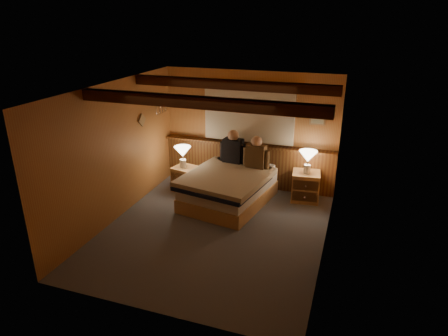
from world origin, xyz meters
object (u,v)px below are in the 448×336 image
at_px(bed, 229,188).
at_px(person_left, 233,149).
at_px(nightstand_right, 305,186).
at_px(duffel_bag, 184,178).
at_px(person_right, 256,155).
at_px(lamp_right, 308,158).
at_px(nightstand_left, 186,179).
at_px(lamp_left, 183,153).

distance_m(bed, person_left, 0.85).
height_order(nightstand_right, duffel_bag, nightstand_right).
xyz_separation_m(person_right, duffel_bag, (-1.57, 0.03, -0.73)).
height_order(lamp_right, duffel_bag, lamp_right).
xyz_separation_m(bed, lamp_right, (1.38, 0.59, 0.57)).
bearing_deg(person_right, nightstand_left, -165.39).
distance_m(nightstand_right, lamp_right, 0.60).
bearing_deg(lamp_left, lamp_right, 7.75).
height_order(nightstand_left, person_left, person_left).
distance_m(nightstand_left, person_left, 1.16).
xyz_separation_m(nightstand_right, person_left, (-1.49, 0.00, 0.60)).
relative_size(nightstand_left, lamp_left, 1.24).
bearing_deg(nightstand_left, lamp_right, 19.70).
height_order(bed, lamp_left, lamp_left).
bearing_deg(person_right, lamp_right, 11.30).
bearing_deg(lamp_right, lamp_left, -172.25).
height_order(nightstand_left, person_right, person_right).
xyz_separation_m(nightstand_left, person_left, (0.90, 0.36, 0.64)).
xyz_separation_m(lamp_left, person_left, (0.94, 0.36, 0.07)).
bearing_deg(nightstand_right, nightstand_left, -178.45).
distance_m(nightstand_left, duffel_bag, 0.32).
xyz_separation_m(lamp_right, duffel_bag, (-2.55, -0.07, -0.74)).
relative_size(nightstand_left, person_right, 0.83).
bearing_deg(lamp_left, nightstand_left, 10.81).
distance_m(lamp_right, duffel_bag, 2.66).
height_order(lamp_left, person_right, person_right).
height_order(nightstand_right, person_left, person_left).
bearing_deg(lamp_left, person_right, 9.09).
bearing_deg(duffel_bag, nightstand_right, -2.45).
bearing_deg(bed, person_right, 60.31).
height_order(lamp_right, person_left, person_left).
xyz_separation_m(bed, lamp_left, (-1.06, 0.25, 0.50)).
bearing_deg(lamp_right, bed, -157.04).
height_order(lamp_left, person_left, person_left).
bearing_deg(nightstand_left, lamp_left, -157.19).
relative_size(person_left, person_right, 1.06).
xyz_separation_m(person_left, person_right, (0.52, -0.13, -0.02)).
bearing_deg(person_right, bed, -124.12).
xyz_separation_m(lamp_right, person_left, (-1.49, 0.03, 0.00)).
xyz_separation_m(nightstand_left, person_right, (1.42, 0.23, 0.62)).
bearing_deg(person_right, duffel_bag, -175.54).
xyz_separation_m(bed, person_right, (0.40, 0.49, 0.55)).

